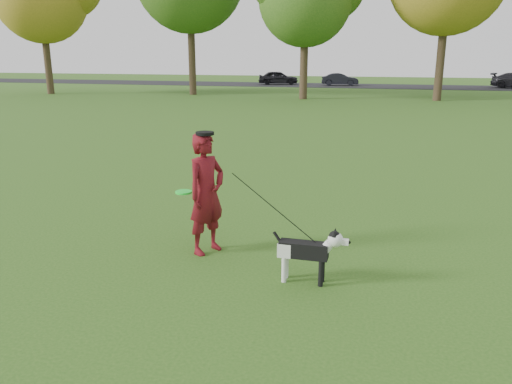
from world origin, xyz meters
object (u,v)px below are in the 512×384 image
(man, at_px, (206,194))
(car_left, at_px, (278,78))
(dog, at_px, (310,249))
(car_mid, at_px, (340,79))

(man, distance_m, car_left, 40.46)
(dog, height_order, car_left, car_left)
(man, xyz_separation_m, car_left, (-8.04, 39.65, -0.20))
(dog, height_order, car_mid, car_mid)
(man, bearing_deg, dog, -85.85)
(man, bearing_deg, car_mid, 29.50)
(car_mid, bearing_deg, car_left, 82.20)
(man, distance_m, car_mid, 39.72)
(car_left, relative_size, car_mid, 1.12)
(dog, bearing_deg, car_left, 103.38)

